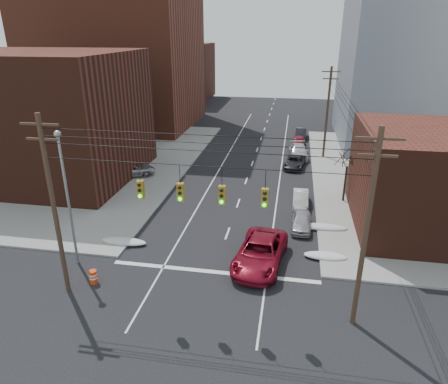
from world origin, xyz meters
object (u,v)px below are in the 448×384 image
at_px(parked_car_b, 301,199).
at_px(construction_barrel, 93,277).
at_px(parked_car_f, 301,134).
at_px(parked_car_e, 299,142).
at_px(lot_car_c, 79,169).
at_px(parked_car_c, 295,162).
at_px(parked_car_d, 299,151).
at_px(lot_car_a, 114,168).
at_px(parked_car_a, 301,221).
at_px(lot_car_b, 133,170).
at_px(red_pickup, 260,253).
at_px(lot_car_d, 80,159).

distance_m(parked_car_b, construction_barrel, 19.52).
height_order(parked_car_b, parked_car_f, parked_car_f).
height_order(parked_car_e, lot_car_c, parked_car_e).
relative_size(parked_car_c, parked_car_d, 0.88).
distance_m(parked_car_e, lot_car_a, 25.02).
distance_m(parked_car_d, lot_car_c, 26.16).
height_order(parked_car_a, parked_car_b, parked_car_a).
distance_m(parked_car_f, lot_car_b, 26.95).
bearing_deg(lot_car_c, parked_car_d, -85.24).
relative_size(lot_car_c, construction_barrel, 4.83).
distance_m(parked_car_c, lot_car_c, 24.32).
height_order(lot_car_a, lot_car_c, lot_car_a).
bearing_deg(parked_car_a, lot_car_c, 161.98).
bearing_deg(parked_car_c, parked_car_f, 94.80).
bearing_deg(red_pickup, lot_car_b, 142.27).
bearing_deg(parked_car_f, red_pickup, -92.78).
distance_m(parked_car_a, lot_car_d, 28.01).
relative_size(parked_car_b, lot_car_c, 0.90).
distance_m(parked_car_e, lot_car_c, 28.57).
height_order(parked_car_a, parked_car_c, parked_car_c).
xyz_separation_m(parked_car_d, construction_barrel, (-12.71, -29.50, -0.32)).
distance_m(lot_car_c, lot_car_d, 3.40).
bearing_deg(construction_barrel, red_pickup, 21.53).
height_order(lot_car_b, lot_car_d, lot_car_d).
bearing_deg(lot_car_c, lot_car_d, 6.02).
distance_m(red_pickup, lot_car_d, 28.61).
relative_size(parked_car_c, parked_car_e, 1.11).
height_order(parked_car_d, construction_barrel, parked_car_d).
height_order(lot_car_a, lot_car_d, lot_car_d).
distance_m(parked_car_f, lot_car_a, 28.34).
height_order(red_pickup, lot_car_c, red_pickup).
bearing_deg(construction_barrel, parked_car_a, 37.14).
bearing_deg(lot_car_c, parked_car_e, -76.30).
xyz_separation_m(parked_car_b, parked_car_d, (-0.25, 14.91, 0.14)).
relative_size(red_pickup, lot_car_a, 1.55).
xyz_separation_m(parked_car_c, lot_car_c, (-23.27, -7.04, 0.12)).
bearing_deg(lot_car_b, parked_car_f, -66.78).
height_order(parked_car_c, parked_car_f, parked_car_f).
height_order(parked_car_f, lot_car_c, parked_car_f).
bearing_deg(parked_car_c, lot_car_c, -155.37).
bearing_deg(parked_car_f, lot_car_d, -143.49).
xyz_separation_m(parked_car_d, lot_car_b, (-17.75, -10.39, 0.05)).
height_order(red_pickup, lot_car_a, red_pickup).
height_order(parked_car_f, lot_car_b, lot_car_b).
relative_size(parked_car_d, lot_car_c, 1.24).
distance_m(parked_car_c, parked_car_f, 13.69).
xyz_separation_m(parked_car_d, lot_car_a, (-20.00, -10.15, 0.06)).
height_order(parked_car_d, lot_car_a, parked_car_d).
xyz_separation_m(parked_car_d, lot_car_c, (-23.68, -11.10, -0.00)).
bearing_deg(parked_car_c, lot_car_d, -163.04).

